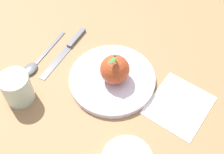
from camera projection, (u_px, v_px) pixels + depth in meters
ground_plane at (108, 80)px, 0.79m from camera, size 2.40×2.40×0.00m
dinner_plate at (112, 79)px, 0.78m from camera, size 0.22×0.22×0.02m
apple at (114, 70)px, 0.75m from camera, size 0.07×0.07×0.09m
cup at (17, 87)px, 0.73m from camera, size 0.07×0.07×0.08m
knife at (68, 48)px, 0.85m from camera, size 0.21×0.03×0.01m
spoon at (35, 64)px, 0.82m from camera, size 0.19×0.04×0.01m
linen_napkin at (179, 105)px, 0.75m from camera, size 0.17×0.16×0.00m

